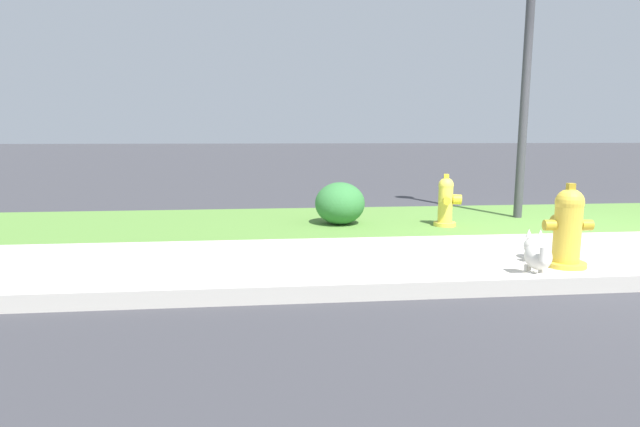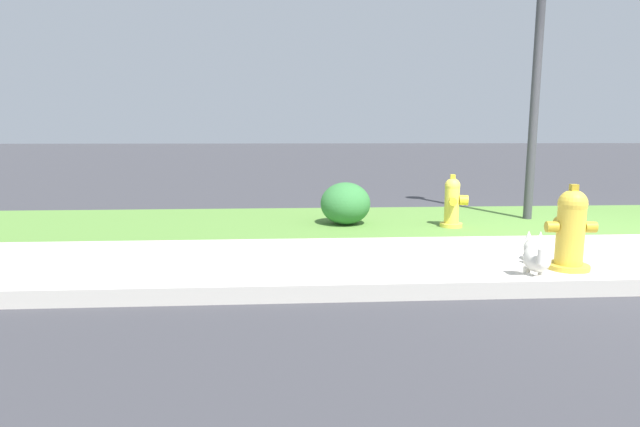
{
  "view_description": "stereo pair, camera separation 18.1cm",
  "coord_description": "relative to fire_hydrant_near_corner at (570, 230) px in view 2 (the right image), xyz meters",
  "views": [
    {
      "loc": [
        -3.52,
        -4.25,
        1.1
      ],
      "look_at": [
        -3.07,
        0.17,
        0.4
      ],
      "focal_mm": 28.0,
      "sensor_mm": 36.0,
      "label": 1
    },
    {
      "loc": [
        -3.34,
        -4.26,
        1.1
      ],
      "look_at": [
        -3.07,
        0.17,
        0.4
      ],
      "focal_mm": 28.0,
      "sensor_mm": 36.0,
      "label": 2
    }
  ],
  "objects": [
    {
      "name": "grass_verge",
      "position": [
        1.05,
        2.48,
        -0.33
      ],
      "size": [
        18.0,
        2.28,
        0.01
      ],
      "primitive_type": "cube",
      "color": "#568438",
      "rests_on": "ground"
    },
    {
      "name": "fire_hydrant_near_corner",
      "position": [
        0.0,
        0.0,
        0.0
      ],
      "size": [
        0.4,
        0.38,
        0.71
      ],
      "rotation": [
        0.0,
        0.0,
        6.19
      ],
      "color": "gold",
      "rests_on": "ground"
    },
    {
      "name": "fire_hydrant_far_end",
      "position": [
        -0.34,
        1.95,
        -0.04
      ],
      "size": [
        0.33,
        0.36,
        0.64
      ],
      "rotation": [
        0.0,
        0.0,
        4.49
      ],
      "color": "yellow",
      "rests_on": "ground"
    },
    {
      "name": "small_white_dog",
      "position": [
        -0.49,
        -0.41,
        -0.12
      ],
      "size": [
        0.29,
        0.45,
        0.38
      ],
      "rotation": [
        0.0,
        0.0,
        1.22
      ],
      "color": "silver",
      "rests_on": "ground"
    },
    {
      "name": "street_lamp",
      "position": [
        0.86,
        2.47,
        2.4
      ],
      "size": [
        0.32,
        0.32,
        4.07
      ],
      "color": "#3D3D42",
      "rests_on": "ground"
    },
    {
      "name": "shrub_bush_near_lamp",
      "position": [
        -1.6,
        2.21,
        -0.08
      ],
      "size": [
        0.62,
        0.62,
        0.52
      ],
      "color": "#337538",
      "rests_on": "ground"
    }
  ]
}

